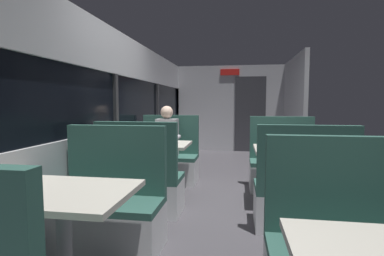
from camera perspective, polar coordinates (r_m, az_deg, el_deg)
The scene contains 13 objects.
ground_plane at distance 4.03m, azimuth 5.32°, elevation -14.18°, with size 3.30×9.20×0.02m, color #423F44.
carriage_window_panel_left at distance 4.16m, azimuth -14.90°, elevation 2.00°, with size 0.09×8.48×2.30m.
carriage_end_bulkhead at distance 8.00m, azimuth 7.74°, elevation 3.68°, with size 2.90×0.11×2.30m.
carriage_aisle_panel_right at distance 6.91m, azimuth 19.15°, elevation 3.36°, with size 0.08×2.40×2.30m, color #B2B2B7.
dining_table_near_window at distance 2.16m, azimuth -23.82°, elevation -13.61°, with size 0.90×0.70×0.74m.
bench_near_window_facing_entry at distance 2.84m, azimuth -15.65°, elevation -15.49°, with size 0.95×0.50×1.10m.
dining_table_mid_window at distance 4.18m, azimuth -6.83°, elevation -4.32°, with size 0.90×0.70×0.74m.
bench_mid_window_facing_end at distance 3.60m, azimuth -9.87°, elevation -10.98°, with size 0.95×0.50×1.10m.
bench_mid_window_facing_entry at distance 4.90m, azimuth -4.55°, elevation -6.62°, with size 0.95×0.50×1.10m.
dining_table_rear_aisle at distance 3.88m, azimuth 18.72°, elevation -5.26°, with size 0.90×0.70×0.74m.
bench_rear_aisle_facing_end at distance 3.29m, azimuth 20.66°, elevation -12.76°, with size 0.95×0.50×1.10m.
bench_rear_aisle_facing_entry at distance 4.62m, azimuth 17.14°, elevation -7.54°, with size 0.95×0.50×1.10m.
seated_passenger at distance 4.79m, azimuth -4.77°, elevation -4.34°, with size 0.47×0.55×1.26m.
Camera 1 is at (0.23, -3.80, 1.31)m, focal length 27.39 mm.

